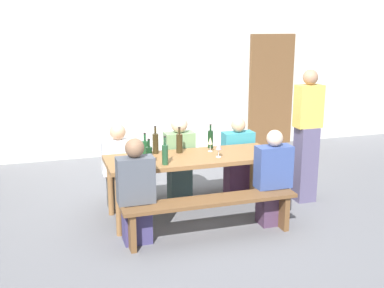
{
  "coord_description": "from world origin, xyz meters",
  "views": [
    {
      "loc": [
        -1.65,
        -5.2,
        2.28
      ],
      "look_at": [
        0.0,
        0.0,
        0.9
      ],
      "focal_mm": 44.53,
      "sensor_mm": 36.0,
      "label": 1
    }
  ],
  "objects": [
    {
      "name": "ground_plane",
      "position": [
        0.0,
        0.0,
        0.0
      ],
      "size": [
        24.0,
        24.0,
        0.0
      ],
      "primitive_type": "plane",
      "color": "slate"
    },
    {
      "name": "standing_host",
      "position": [
        1.57,
        0.04,
        0.84
      ],
      "size": [
        0.34,
        0.24,
        1.73
      ],
      "rotation": [
        0.0,
        0.0,
        3.14
      ],
      "color": "#554E6E",
      "rests_on": "ground"
    },
    {
      "name": "wine_bottle_4",
      "position": [
        -0.56,
        -0.19,
        0.86
      ],
      "size": [
        0.07,
        0.07,
        0.3
      ],
      "color": "#143319",
      "rests_on": "tasting_table"
    },
    {
      "name": "bench_near",
      "position": [
        0.0,
        -0.67,
        0.35
      ],
      "size": [
        1.94,
        0.3,
        0.45
      ],
      "color": "brown",
      "rests_on": "ground"
    },
    {
      "name": "seated_guest_far_0",
      "position": [
        -0.8,
        0.52,
        0.51
      ],
      "size": [
        0.41,
        0.24,
        1.09
      ],
      "rotation": [
        0.0,
        0.0,
        -1.57
      ],
      "color": "#4C4C4B",
      "rests_on": "ground"
    },
    {
      "name": "wine_glass_0",
      "position": [
        0.29,
        -0.13,
        0.88
      ],
      "size": [
        0.07,
        0.07,
        0.19
      ],
      "color": "silver",
      "rests_on": "tasting_table"
    },
    {
      "name": "wine_bottle_1",
      "position": [
        -0.39,
        -0.24,
        0.87
      ],
      "size": [
        0.07,
        0.07,
        0.33
      ],
      "color": "#234C2D",
      "rests_on": "tasting_table"
    },
    {
      "name": "wooden_door",
      "position": [
        2.52,
        2.96,
        1.05
      ],
      "size": [
        0.9,
        0.06,
        2.1
      ],
      "primitive_type": "cube",
      "color": "brown",
      "rests_on": "ground"
    },
    {
      "name": "wine_bottle_2",
      "position": [
        -0.56,
        0.06,
        0.86
      ],
      "size": [
        0.07,
        0.07,
        0.31
      ],
      "color": "#194723",
      "rests_on": "tasting_table"
    },
    {
      "name": "wine_bottle_3",
      "position": [
        0.34,
        0.31,
        0.87
      ],
      "size": [
        0.07,
        0.07,
        0.31
      ],
      "color": "#143319",
      "rests_on": "tasting_table"
    },
    {
      "name": "wine_glass_1",
      "position": [
        0.28,
        0.14,
        0.88
      ],
      "size": [
        0.06,
        0.06,
        0.18
      ],
      "color": "silver",
      "rests_on": "tasting_table"
    },
    {
      "name": "wine_bottle_5",
      "position": [
        -0.38,
        0.26,
        0.88
      ],
      "size": [
        0.07,
        0.07,
        0.34
      ],
      "color": "#332814",
      "rests_on": "tasting_table"
    },
    {
      "name": "seated_guest_near_0",
      "position": [
        -0.78,
        -0.52,
        0.54
      ],
      "size": [
        0.39,
        0.24,
        1.15
      ],
      "rotation": [
        0.0,
        0.0,
        1.57
      ],
      "color": "#3F3869",
      "rests_on": "ground"
    },
    {
      "name": "wine_bottle_0",
      "position": [
        -0.1,
        0.2,
        0.87
      ],
      "size": [
        0.08,
        0.08,
        0.32
      ],
      "color": "#332814",
      "rests_on": "tasting_table"
    },
    {
      "name": "bench_far",
      "position": [
        0.0,
        0.67,
        0.35
      ],
      "size": [
        1.94,
        0.3,
        0.45
      ],
      "color": "brown",
      "rests_on": "ground"
    },
    {
      "name": "seated_guest_far_2",
      "position": [
        0.81,
        0.52,
        0.5
      ],
      "size": [
        0.42,
        0.24,
        1.07
      ],
      "rotation": [
        0.0,
        0.0,
        -1.57
      ],
      "color": "#4A2843",
      "rests_on": "ground"
    },
    {
      "name": "back_wall",
      "position": [
        0.0,
        3.1,
        1.6
      ],
      "size": [
        14.0,
        0.2,
        3.2
      ],
      "primitive_type": "cube",
      "color": "silver",
      "rests_on": "ground"
    },
    {
      "name": "tasting_table",
      "position": [
        0.0,
        0.0,
        0.67
      ],
      "size": [
        2.04,
        0.74,
        0.75
      ],
      "color": "olive",
      "rests_on": "ground"
    },
    {
      "name": "seated_guest_near_1",
      "position": [
        0.81,
        -0.52,
        0.53
      ],
      "size": [
        0.41,
        0.24,
        1.12
      ],
      "rotation": [
        0.0,
        0.0,
        1.57
      ],
      "color": "#4C334E",
      "rests_on": "ground"
    },
    {
      "name": "seated_guest_far_1",
      "position": [
        -0.01,
        0.52,
        0.55
      ],
      "size": [
        0.38,
        0.24,
        1.14
      ],
      "rotation": [
        0.0,
        0.0,
        -1.57
      ],
      "color": "#39504F",
      "rests_on": "ground"
    }
  ]
}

